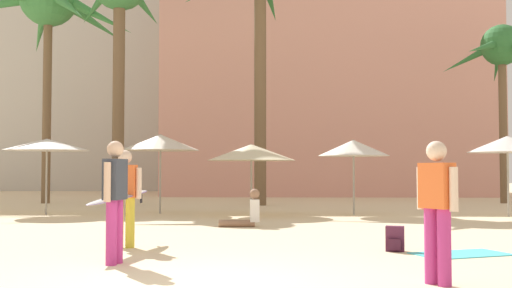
# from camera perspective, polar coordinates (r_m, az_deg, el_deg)

# --- Properties ---
(ground) EXTENTS (120.00, 120.00, 0.00)m
(ground) POSITION_cam_1_polar(r_m,az_deg,el_deg) (7.35, -5.23, -13.02)
(ground) COLOR beige
(hotel_pink) EXTENTS (17.77, 10.82, 13.26)m
(hotel_pink) POSITION_cam_1_polar(r_m,az_deg,el_deg) (37.38, 6.24, 5.66)
(hotel_pink) COLOR #DB9989
(hotel_pink) RESTS_ON ground
(hotel_tower_gray) EXTENTS (19.65, 10.53, 25.21)m
(hotel_tower_gray) POSITION_cam_1_polar(r_m,az_deg,el_deg) (49.25, -15.19, 10.82)
(hotel_tower_gray) COLOR #BCB7AD
(hotel_tower_gray) RESTS_ON ground
(palm_tree_left) EXTENTS (4.99, 5.24, 7.49)m
(palm_tree_left) POSITION_cam_1_polar(r_m,az_deg,el_deg) (28.14, 21.75, 7.65)
(palm_tree_left) COLOR brown
(palm_tree_left) RESTS_ON ground
(palm_tree_right) EXTENTS (7.55, 6.64, 9.84)m
(palm_tree_right) POSITION_cam_1_polar(r_m,az_deg,el_deg) (27.99, -18.59, 11.87)
(palm_tree_right) COLOR brown
(palm_tree_right) RESTS_ON ground
(cafe_umbrella_1) EXTENTS (2.61, 2.61, 2.33)m
(cafe_umbrella_1) POSITION_cam_1_polar(r_m,az_deg,el_deg) (20.02, -18.73, -0.06)
(cafe_umbrella_1) COLOR gray
(cafe_umbrella_1) RESTS_ON ground
(cafe_umbrella_2) EXTENTS (2.68, 2.68, 2.15)m
(cafe_umbrella_2) POSITION_cam_1_polar(r_m,az_deg,el_deg) (18.69, -0.43, -0.78)
(cafe_umbrella_2) COLOR gray
(cafe_umbrella_2) RESTS_ON ground
(cafe_umbrella_3) EXTENTS (2.30, 2.30, 2.37)m
(cafe_umbrella_3) POSITION_cam_1_polar(r_m,az_deg,el_deg) (19.61, 22.18, -0.02)
(cafe_umbrella_3) COLOR gray
(cafe_umbrella_3) RESTS_ON ground
(cafe_umbrella_4) EXTENTS (2.20, 2.20, 2.29)m
(cafe_umbrella_4) POSITION_cam_1_polar(r_m,az_deg,el_deg) (19.07, 8.99, -0.37)
(cafe_umbrella_4) COLOR gray
(cafe_umbrella_4) RESTS_ON ground
(cafe_umbrella_6) EXTENTS (2.46, 2.46, 2.50)m
(cafe_umbrella_6) POSITION_cam_1_polar(r_m,az_deg,el_deg) (19.79, -8.80, 0.14)
(cafe_umbrella_6) COLOR gray
(cafe_umbrella_6) RESTS_ON ground
(beach_towel) EXTENTS (1.71, 1.33, 0.01)m
(beach_towel) POSITION_cam_1_polar(r_m,az_deg,el_deg) (10.62, 18.45, -9.60)
(beach_towel) COLOR #4CC6D6
(beach_towel) RESTS_ON ground
(backpack) EXTENTS (0.34, 0.30, 0.42)m
(backpack) POSITION_cam_1_polar(r_m,az_deg,el_deg) (10.69, 12.70, -8.57)
(backpack) COLOR #53223B
(backpack) RESTS_ON ground
(person_near_right) EXTENTS (0.61, 2.88, 1.71)m
(person_near_right) POSITION_cam_1_polar(r_m,az_deg,el_deg) (10.99, -12.18, -4.64)
(person_near_right) COLOR gold
(person_near_right) RESTS_ON ground
(person_near_left) EXTENTS (0.29, 0.61, 1.78)m
(person_near_left) POSITION_cam_1_polar(r_m,az_deg,el_deg) (9.18, -12.89, -4.71)
(person_near_left) COLOR #B7337F
(person_near_left) RESTS_ON ground
(person_mid_left) EXTENTS (0.42, 0.55, 1.70)m
(person_mid_left) POSITION_cam_1_polar(r_m,az_deg,el_deg) (7.66, 16.37, -5.47)
(person_mid_left) COLOR #B7337F
(person_mid_left) RESTS_ON ground
(person_far_right) EXTENTS (1.01, 0.45, 0.91)m
(person_far_right) POSITION_cam_1_polar(r_m,az_deg,el_deg) (14.99, -0.84, -6.45)
(person_far_right) COLOR #936B51
(person_far_right) RESTS_ON ground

